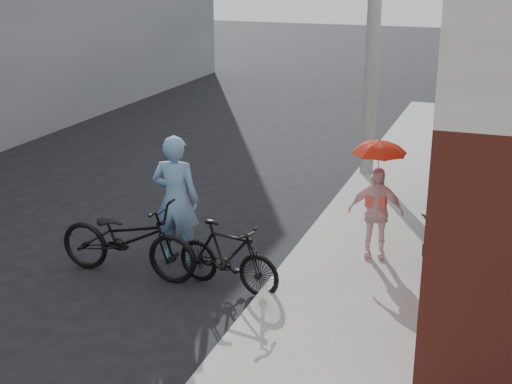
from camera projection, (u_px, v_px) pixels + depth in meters
The scene contains 11 objects.
ground at pixel (201, 289), 10.01m from camera, with size 80.00×80.00×0.00m, color black.
sidewalk at pixel (377, 252), 11.09m from camera, with size 2.20×24.00×0.12m, color gray.
curb at pixel (305, 242), 11.47m from camera, with size 0.12×24.00×0.12m, color #9E9E99.
utility_pole at pixel (375, 7), 13.90m from camera, with size 0.28×0.28×7.00m, color #9E9E99.
officer at pixel (176, 200), 10.62m from camera, with size 0.72×0.47×1.98m, color #6E99C4.
bike_left at pixel (128, 239), 10.27m from camera, with size 0.76×2.17×1.14m, color black.
bike_right at pixel (228, 257), 9.86m from camera, with size 0.46×1.63×0.98m, color black.
kimono_woman at pixel (375, 212), 10.60m from camera, with size 0.82×0.34×1.40m, color #F6CECE.
parasol at pixel (379, 145), 10.27m from camera, with size 0.78×0.78×0.68m, color red.
planter at pixel (437, 248), 10.84m from camera, with size 0.36×0.36×0.19m, color black.
potted_plant at pixel (440, 224), 10.71m from camera, with size 0.55×0.48×0.62m, color #2D5923.
Camera 1 is at (3.83, -8.26, 4.46)m, focal length 50.00 mm.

